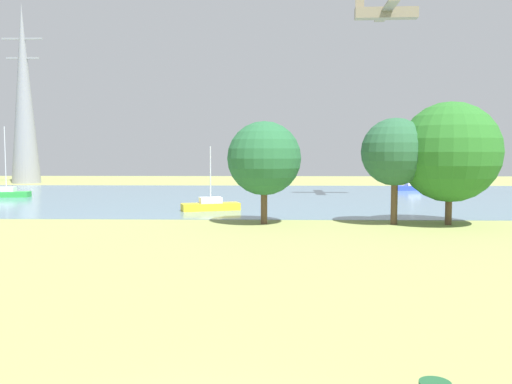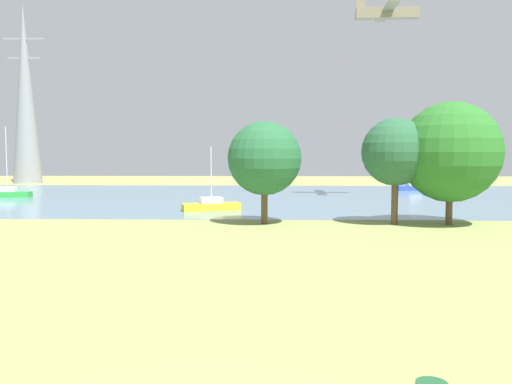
% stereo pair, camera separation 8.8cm
% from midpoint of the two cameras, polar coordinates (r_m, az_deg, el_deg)
% --- Properties ---
extents(ground_plane, '(160.00, 160.00, 0.00)m').
position_cam_midpoint_polar(ground_plane, '(30.45, -1.10, -4.87)').
color(ground_plane, '#8C9351').
extents(water_surface, '(140.00, 40.00, 0.02)m').
position_cam_midpoint_polar(water_surface, '(58.25, 0.14, -0.52)').
color(water_surface, slate).
rests_on(water_surface, ground).
extents(sailboat_green, '(4.93, 2.01, 7.60)m').
position_cam_midpoint_polar(sailboat_green, '(63.74, -25.10, -0.09)').
color(sailboat_green, green).
rests_on(sailboat_green, water_surface).
extents(sailboat_yellow, '(5.03, 2.95, 5.31)m').
position_cam_midpoint_polar(sailboat_yellow, '(44.62, -4.91, -1.42)').
color(sailboat_yellow, yellow).
rests_on(sailboat_yellow, water_surface).
extents(sailboat_blue, '(5.02, 2.56, 7.50)m').
position_cam_midpoint_polar(sailboat_blue, '(71.20, 16.33, 0.54)').
color(sailboat_blue, blue).
rests_on(sailboat_blue, water_surface).
extents(tree_mid_shore, '(4.97, 4.97, 6.92)m').
position_cam_midpoint_polar(tree_mid_shore, '(35.92, 0.80, 3.59)').
color(tree_mid_shore, brown).
rests_on(tree_mid_shore, ground).
extents(tree_west_far, '(4.52, 4.52, 7.12)m').
position_cam_midpoint_polar(tree_west_far, '(36.81, 14.54, 4.13)').
color(tree_west_far, brown).
rests_on(tree_west_far, ground).
extents(tree_east_far, '(6.66, 6.66, 8.18)m').
position_cam_midpoint_polar(tree_east_far, '(37.74, 19.91, 4.02)').
color(tree_east_far, brown).
rests_on(tree_east_far, ground).
extents(electricity_pylon, '(6.40, 4.40, 28.26)m').
position_cam_midpoint_polar(electricity_pylon, '(93.09, -23.53, 9.61)').
color(electricity_pylon, gray).
rests_on(electricity_pylon, ground).
extents(light_aircraft, '(6.43, 8.43, 2.10)m').
position_cam_midpoint_polar(light_aircraft, '(59.47, 13.62, 18.07)').
color(light_aircraft, gray).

